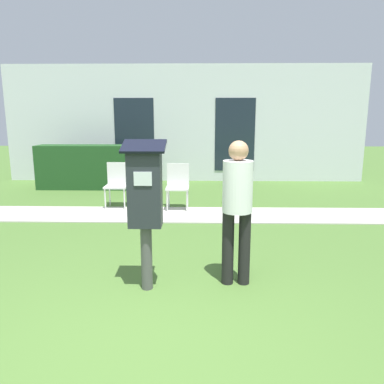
{
  "coord_description": "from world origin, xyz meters",
  "views": [
    {
      "loc": [
        0.45,
        -2.75,
        1.83
      ],
      "look_at": [
        0.36,
        1.07,
        1.05
      ],
      "focal_mm": 35.0,
      "sensor_mm": 36.0,
      "label": 1
    }
  ],
  "objects_px": {
    "parking_meter": "(145,196)",
    "outdoor_chair_right": "(239,181)",
    "outdoor_chair_left": "(117,181)",
    "outdoor_chair_middle": "(178,183)",
    "person_standing": "(237,202)"
  },
  "relations": [
    {
      "from": "parking_meter",
      "to": "outdoor_chair_right",
      "type": "relative_size",
      "value": 1.77
    },
    {
      "from": "outdoor_chair_left",
      "to": "outdoor_chair_middle",
      "type": "relative_size",
      "value": 1.0
    },
    {
      "from": "outdoor_chair_left",
      "to": "person_standing",
      "type": "bearing_deg",
      "value": -37.87
    },
    {
      "from": "outdoor_chair_right",
      "to": "outdoor_chair_middle",
      "type": "bearing_deg",
      "value": -162.8
    },
    {
      "from": "parking_meter",
      "to": "outdoor_chair_middle",
      "type": "bearing_deg",
      "value": 88.02
    },
    {
      "from": "person_standing",
      "to": "outdoor_chair_left",
      "type": "bearing_deg",
      "value": 155.4
    },
    {
      "from": "outdoor_chair_right",
      "to": "outdoor_chair_left",
      "type": "bearing_deg",
      "value": -170.26
    },
    {
      "from": "outdoor_chair_right",
      "to": "parking_meter",
      "type": "bearing_deg",
      "value": -101.01
    },
    {
      "from": "outdoor_chair_left",
      "to": "outdoor_chair_right",
      "type": "height_order",
      "value": "same"
    },
    {
      "from": "parking_meter",
      "to": "outdoor_chair_middle",
      "type": "relative_size",
      "value": 1.77
    },
    {
      "from": "outdoor_chair_left",
      "to": "outdoor_chair_middle",
      "type": "distance_m",
      "value": 1.24
    },
    {
      "from": "person_standing",
      "to": "outdoor_chair_right",
      "type": "height_order",
      "value": "person_standing"
    },
    {
      "from": "outdoor_chair_middle",
      "to": "person_standing",
      "type": "bearing_deg",
      "value": -74.28
    },
    {
      "from": "parking_meter",
      "to": "outdoor_chair_right",
      "type": "height_order",
      "value": "parking_meter"
    },
    {
      "from": "person_standing",
      "to": "outdoor_chair_middle",
      "type": "relative_size",
      "value": 1.76
    }
  ]
}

